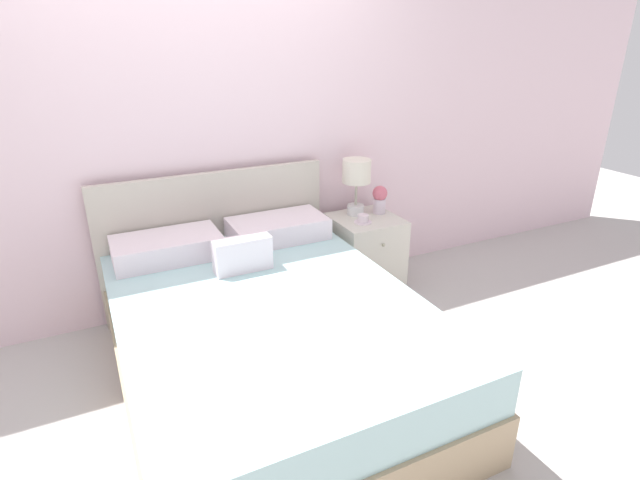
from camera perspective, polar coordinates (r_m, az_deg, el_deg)
ground_plane at (r=3.71m, az=-11.21°, el=-6.91°), size 12.00×12.00×0.00m
wall_back at (r=3.35m, az=-13.26°, el=13.40°), size 8.00×0.06×2.60m
bed at (r=2.79m, az=-6.31°, el=-10.56°), size 1.54×2.04×0.97m
nightstand at (r=3.74m, az=5.14°, el=-1.49°), size 0.47×0.49×0.56m
table_lamp at (r=3.62m, az=4.19°, el=7.23°), size 0.21×0.21×0.41m
flower_vase at (r=3.71m, az=6.86°, el=4.76°), size 0.11×0.11×0.21m
teacup at (r=3.54m, az=4.94°, el=2.39°), size 0.13×0.13×0.06m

